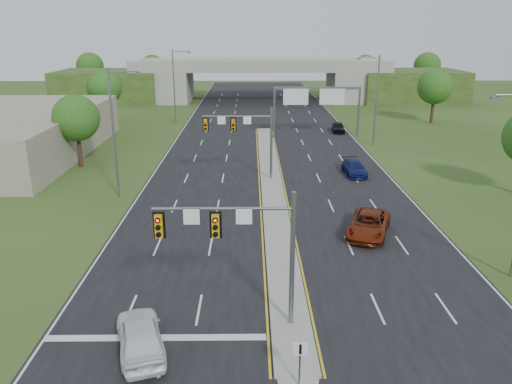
{
  "coord_description": "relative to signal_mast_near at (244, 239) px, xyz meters",
  "views": [
    {
      "loc": [
        -1.95,
        -21.43,
        14.08
      ],
      "look_at": [
        -1.59,
        12.1,
        3.0
      ],
      "focal_mm": 35.0,
      "sensor_mm": 36.0,
      "label": 1
    }
  ],
  "objects": [
    {
      "name": "road",
      "position": [
        2.26,
        35.07,
        -4.72
      ],
      "size": [
        24.0,
        160.0,
        0.02
      ],
      "primitive_type": "cube",
      "color": "black",
      "rests_on": "ground"
    },
    {
      "name": "tree_back_d",
      "position": [
        40.26,
        94.07,
        1.11
      ],
      "size": [
        6.0,
        6.0,
        8.85
      ],
      "color": "#382316",
      "rests_on": "ground"
    },
    {
      "name": "signal_mast_far",
      "position": [
        0.0,
        25.0,
        0.0
      ],
      "size": [
        6.62,
        0.6,
        7.0
      ],
      "color": "slate",
      "rests_on": "ground"
    },
    {
      "name": "keep_right_sign",
      "position": [
        2.26,
        -4.45,
        -3.21
      ],
      "size": [
        0.6,
        0.13,
        2.2
      ],
      "color": "slate",
      "rests_on": "ground"
    },
    {
      "name": "tree_l_mid",
      "position": [
        -21.74,
        55.07,
        0.78
      ],
      "size": [
        5.2,
        5.2,
        8.12
      ],
      "color": "#382316",
      "rests_on": "ground"
    },
    {
      "name": "lightpole_l_far",
      "position": [
        -11.03,
        55.07,
        1.38
      ],
      "size": [
        2.85,
        0.25,
        11.0
      ],
      "color": "slate",
      "rests_on": "ground"
    },
    {
      "name": "median",
      "position": [
        2.26,
        23.07,
        -4.63
      ],
      "size": [
        2.0,
        54.0,
        0.16
      ],
      "primitive_type": "cube",
      "color": "gray",
      "rests_on": "road"
    },
    {
      "name": "commercial_building",
      "position": [
        -27.74,
        35.07,
        -2.23
      ],
      "size": [
        18.0,
        30.0,
        5.0
      ],
      "primitive_type": "cube",
      "color": "gray",
      "rests_on": "ground"
    },
    {
      "name": "overpass",
      "position": [
        2.26,
        80.07,
        -1.17
      ],
      "size": [
        80.0,
        14.0,
        8.1
      ],
      "color": "gray",
      "rests_on": "ground"
    },
    {
      "name": "car_far_b",
      "position": [
        10.68,
        26.7,
        -4.03
      ],
      "size": [
        2.11,
        4.74,
        1.35
      ],
      "primitive_type": "imported",
      "rotation": [
        0.0,
        0.0,
        0.05
      ],
      "color": "#0D1552",
      "rests_on": "road"
    },
    {
      "name": "ground",
      "position": [
        2.26,
        0.07,
        -4.73
      ],
      "size": [
        240.0,
        240.0,
        0.0
      ],
      "primitive_type": "plane",
      "color": "#2D4117",
      "rests_on": "ground"
    },
    {
      "name": "car_far_c",
      "position": [
        12.68,
        48.16,
        -4.01
      ],
      "size": [
        1.95,
        4.18,
        1.38
      ],
      "primitive_type": "imported",
      "rotation": [
        0.0,
        0.0,
        -0.08
      ],
      "color": "black",
      "rests_on": "road"
    },
    {
      "name": "signal_mast_near",
      "position": [
        0.0,
        0.0,
        0.0
      ],
      "size": [
        6.62,
        0.6,
        7.0
      ],
      "color": "slate",
      "rests_on": "ground"
    },
    {
      "name": "car_far_a",
      "position": [
        8.68,
        11.45,
        -3.92
      ],
      "size": [
        4.4,
        6.19,
        1.57
      ],
      "primitive_type": "imported",
      "rotation": [
        0.0,
        0.0,
        -0.36
      ],
      "color": "#681F0A",
      "rests_on": "road"
    },
    {
      "name": "lightpole_r_far",
      "position": [
        15.56,
        40.07,
        1.38
      ],
      "size": [
        2.85,
        0.25,
        11.0
      ],
      "color": "slate",
      "rests_on": "ground"
    },
    {
      "name": "lightpole_l_mid",
      "position": [
        -11.03,
        20.07,
        1.38
      ],
      "size": [
        2.85,
        0.25,
        11.0
      ],
      "color": "slate",
      "rests_on": "ground"
    },
    {
      "name": "tree_back_a",
      "position": [
        -35.74,
        94.07,
        1.11
      ],
      "size": [
        6.0,
        6.0,
        8.85
      ],
      "color": "#382316",
      "rests_on": "ground"
    },
    {
      "name": "lane_markings",
      "position": [
        1.66,
        28.99,
        -4.7
      ],
      "size": [
        23.72,
        160.0,
        0.01
      ],
      "color": "gold",
      "rests_on": "road"
    },
    {
      "name": "tree_back_b",
      "position": [
        -21.74,
        94.07,
        0.78
      ],
      "size": [
        5.6,
        5.6,
        8.32
      ],
      "color": "#382316",
      "rests_on": "ground"
    },
    {
      "name": "tree_l_near",
      "position": [
        -17.74,
        30.07,
        0.45
      ],
      "size": [
        4.8,
        4.8,
        7.6
      ],
      "color": "#382316",
      "rests_on": "ground"
    },
    {
      "name": "sign_gantry",
      "position": [
        8.95,
        44.99,
        0.51
      ],
      "size": [
        11.58,
        0.44,
        6.67
      ],
      "color": "slate",
      "rests_on": "ground"
    },
    {
      "name": "tree_back_c",
      "position": [
        26.26,
        94.07,
        0.78
      ],
      "size": [
        5.6,
        5.6,
        8.32
      ],
      "color": "#382316",
      "rests_on": "ground"
    },
    {
      "name": "car_white",
      "position": [
        -4.73,
        -1.93,
        -3.87
      ],
      "size": [
        3.32,
        5.25,
        1.66
      ],
      "primitive_type": "imported",
      "rotation": [
        0.0,
        0.0,
        3.44
      ],
      "color": "white",
      "rests_on": "road"
    },
    {
      "name": "median_nose",
      "position": [
        2.26,
        -3.93,
        -4.63
      ],
      "size": [
        2.0,
        2.0,
        0.16
      ],
      "primitive_type": "cone",
      "color": "gray",
      "rests_on": "road"
    },
    {
      "name": "tree_r_mid",
      "position": [
        28.26,
        55.07,
        0.78
      ],
      "size": [
        5.2,
        5.2,
        8.12
      ],
      "color": "#382316",
      "rests_on": "ground"
    }
  ]
}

